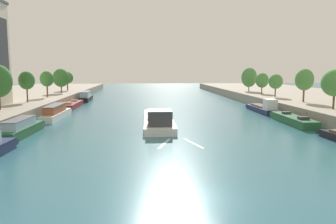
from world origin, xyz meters
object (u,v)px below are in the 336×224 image
(moored_boat_left_far, at_px, (72,105))
(tree_right_past_mid, at_px, (304,80))
(tree_left_past_mid, at_px, (27,81))
(tree_right_far, at_px, (335,83))
(barge_midriver, at_px, (158,119))
(moored_boat_left_end, at_px, (21,128))
(tree_right_distant, at_px, (262,80))
(tree_right_midway, at_px, (276,82))
(moored_boat_left_second, at_px, (56,113))
(moored_boat_left_lone, at_px, (86,97))
(tree_left_nearest, at_px, (67,78))
(tree_right_second, at_px, (249,77))
(tree_left_second, at_px, (61,78))
(moored_boat_right_downstream, at_px, (263,108))
(tree_left_midway, at_px, (47,79))
(moored_boat_right_upstream, at_px, (293,120))

(moored_boat_left_far, distance_m, tree_right_past_mid, 53.73)
(tree_left_past_mid, bearing_deg, tree_right_far, -16.60)
(barge_midriver, xyz_separation_m, tree_right_far, (30.17, -0.39, 6.03))
(moored_boat_left_end, height_order, tree_right_far, tree_right_far)
(moored_boat_left_far, distance_m, tree_left_past_mid, 14.62)
(moored_boat_left_end, xyz_separation_m, moored_boat_left_far, (-0.30, 35.53, -0.42))
(tree_right_past_mid, bearing_deg, tree_right_distant, 89.90)
(barge_midriver, xyz_separation_m, tree_right_midway, (30.29, 25.48, 5.31))
(moored_boat_left_second, bearing_deg, tree_right_far, -10.92)
(moored_boat_left_lone, distance_m, tree_right_far, 67.45)
(barge_midriver, bearing_deg, moored_boat_left_far, 125.55)
(moored_boat_left_far, distance_m, tree_right_distant, 52.22)
(tree_left_nearest, height_order, tree_right_midway, tree_left_nearest)
(tree_right_far, distance_m, tree_right_distant, 37.71)
(moored_boat_left_end, height_order, moored_boat_left_second, moored_boat_left_second)
(moored_boat_left_end, distance_m, tree_right_second, 74.89)
(moored_boat_left_lone, bearing_deg, tree_left_second, -165.38)
(barge_midriver, relative_size, tree_right_far, 3.40)
(moored_boat_left_far, xyz_separation_m, tree_right_past_mid, (51.02, -15.56, 6.50))
(moored_boat_right_downstream, height_order, tree_left_past_mid, tree_left_past_mid)
(tree_left_midway, bearing_deg, tree_left_nearest, 91.94)
(barge_midriver, xyz_separation_m, moored_boat_right_upstream, (23.02, -0.40, -0.27))
(moored_boat_left_lone, xyz_separation_m, tree_left_nearest, (-7.44, 10.13, 5.37))
(moored_boat_left_end, relative_size, moored_boat_right_upstream, 0.87)
(moored_boat_left_second, xyz_separation_m, tree_left_second, (-6.95, 34.16, 5.72))
(barge_midriver, xyz_separation_m, tree_left_nearest, (-26.83, 55.13, 5.60))
(barge_midriver, height_order, tree_right_far, tree_right_far)
(moored_boat_right_downstream, bearing_deg, tree_right_past_mid, -19.10)
(moored_boat_right_upstream, height_order, moored_boat_right_downstream, moored_boat_right_downstream)
(tree_right_midway, distance_m, tree_right_distant, 11.85)
(moored_boat_right_downstream, height_order, tree_right_second, tree_right_second)
(moored_boat_left_end, height_order, tree_right_midway, tree_right_midway)
(tree_left_past_mid, height_order, tree_right_far, tree_right_far)
(barge_midriver, bearing_deg, tree_right_far, -0.73)
(tree_right_past_mid, distance_m, tree_right_second, 35.22)
(moored_boat_left_end, height_order, moored_boat_left_far, moored_boat_left_end)
(moored_boat_right_upstream, height_order, tree_right_midway, tree_right_midway)
(moored_boat_left_lone, height_order, tree_left_nearest, tree_left_nearest)
(moored_boat_left_lone, xyz_separation_m, tree_right_distant, (50.53, -7.70, 5.00))
(barge_midriver, bearing_deg, tree_left_nearest, 115.95)
(moored_boat_right_upstream, relative_size, tree_right_far, 2.13)
(tree_left_midway, relative_size, tree_right_distant, 1.09)
(moored_boat_left_end, bearing_deg, tree_left_second, 97.14)
(moored_boat_left_end, bearing_deg, tree_right_past_mid, 21.49)
(tree_left_past_mid, distance_m, tree_right_midway, 57.68)
(moored_boat_right_upstream, distance_m, tree_right_far, 9.53)
(tree_left_midway, bearing_deg, tree_left_past_mid, -93.54)
(tree_left_nearest, bearing_deg, moored_boat_left_far, -75.77)
(tree_left_second, distance_m, tree_right_second, 56.83)
(tree_right_far, distance_m, tree_right_midway, 25.88)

